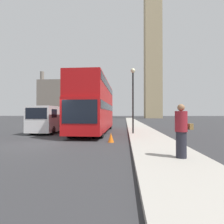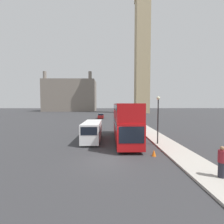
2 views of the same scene
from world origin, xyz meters
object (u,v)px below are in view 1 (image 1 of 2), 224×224
(clock_tower, at_px, (153,20))
(pedestrian, at_px, (181,131))
(white_van, at_px, (52,119))
(red_double_decker_bus, at_px, (95,105))
(street_lamp, at_px, (133,90))
(parked_sedan, at_px, (96,118))

(clock_tower, relative_size, pedestrian, 42.71)
(white_van, bearing_deg, red_double_decker_bus, 1.20)
(pedestrian, bearing_deg, street_lamp, 99.79)
(white_van, distance_m, parked_sedan, 28.34)
(pedestrian, distance_m, street_lamp, 7.90)
(red_double_decker_bus, xyz_separation_m, pedestrian, (4.56, -9.16, -1.40))
(pedestrian, distance_m, parked_sedan, 38.50)
(clock_tower, bearing_deg, street_lamp, -100.38)
(red_double_decker_bus, relative_size, street_lamp, 2.05)
(white_van, distance_m, pedestrian, 12.39)
(clock_tower, height_order, red_double_decker_bus, clock_tower)
(street_lamp, relative_size, parked_sedan, 1.14)
(pedestrian, height_order, street_lamp, street_lamp)
(red_double_decker_bus, relative_size, white_van, 1.83)
(clock_tower, height_order, pedestrian, clock_tower)
(street_lamp, bearing_deg, pedestrian, -80.21)
(street_lamp, bearing_deg, white_van, 166.82)
(red_double_decker_bus, bearing_deg, parked_sedan, 99.09)
(red_double_decker_bus, distance_m, street_lamp, 3.86)
(red_double_decker_bus, height_order, pedestrian, red_double_decker_bus)
(clock_tower, bearing_deg, parked_sedan, -123.60)
(parked_sedan, bearing_deg, pedestrian, -76.36)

